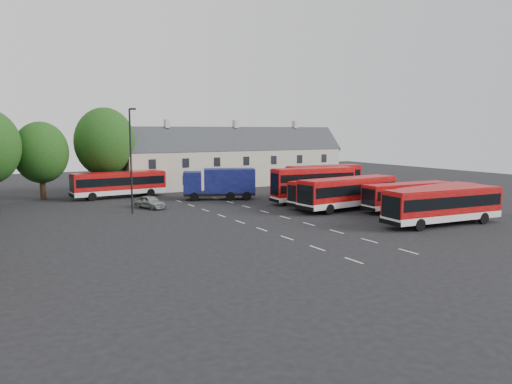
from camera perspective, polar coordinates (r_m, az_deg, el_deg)
ground at (r=44.92m, az=-0.63°, el=-3.85°), size 140.00×140.00×0.00m
lane_markings at (r=47.85m, az=0.83°, el=-3.17°), size 5.15×33.80×0.01m
terrace_houses at (r=77.31m, az=-2.36°, el=3.60°), size 35.70×7.13×10.06m
bus_row_a at (r=47.85m, az=20.59°, el=-1.19°), size 12.05×3.67×3.36m
bus_row_b at (r=52.21m, az=20.11°, el=-0.67°), size 11.25×4.10×3.11m
bus_row_c at (r=55.13m, az=16.96°, el=-0.25°), size 10.64×3.06×2.97m
bus_row_d at (r=54.46m, az=10.49°, el=0.16°), size 12.42×3.93×3.45m
bus_row_e at (r=56.48m, az=8.59°, el=0.21°), size 11.11×3.76×3.08m
bus_dd_south at (r=58.90m, az=6.55°, el=1.03°), size 10.31×3.27×4.16m
bus_dd_north at (r=64.01m, az=7.77°, el=1.46°), size 10.13×2.98×4.10m
bus_north at (r=65.51m, az=-15.39°, el=1.07°), size 11.68×3.24×3.27m
box_truck at (r=61.69m, az=-4.10°, el=1.12°), size 9.09×5.96×3.82m
silver_car at (r=55.88m, az=-12.01°, el=-1.12°), size 3.00×4.49×1.42m
lamppost at (r=52.41m, az=-14.09°, el=3.82°), size 0.75×0.36×10.74m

